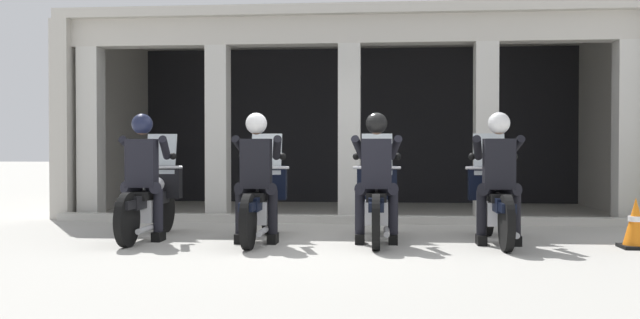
{
  "coord_description": "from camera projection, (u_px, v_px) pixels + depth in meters",
  "views": [
    {
      "loc": [
        0.79,
        -8.54,
        1.17
      ],
      "look_at": [
        0.0,
        0.19,
        1.01
      ],
      "focal_mm": 38.47,
      "sensor_mm": 36.0,
      "label": 1
    }
  ],
  "objects": [
    {
      "name": "motorcycle_center_right",
      "position": [
        377.0,
        201.0,
        8.55
      ],
      "size": [
        0.62,
        2.04,
        1.35
      ],
      "rotation": [
        0.0,
        0.0,
        0.05
      ],
      "color": "black",
      "rests_on": "ground"
    },
    {
      "name": "police_officer_far_right",
      "position": [
        499.0,
        166.0,
        8.16
      ],
      "size": [
        0.63,
        0.61,
        1.58
      ],
      "rotation": [
        0.0,
        0.0,
        0.13
      ],
      "color": "black",
      "rests_on": "ground"
    },
    {
      "name": "ground_plane",
      "position": [
        335.0,
        216.0,
        11.59
      ],
      "size": [
        80.0,
        80.0,
        0.0
      ],
      "primitive_type": "plane",
      "color": "#A8A59E"
    },
    {
      "name": "motorcycle_center_left",
      "position": [
        261.0,
        200.0,
        8.59
      ],
      "size": [
        0.62,
        2.04,
        1.35
      ],
      "rotation": [
        0.0,
        0.0,
        0.02
      ],
      "color": "black",
      "rests_on": "ground"
    },
    {
      "name": "police_officer_far_left",
      "position": [
        143.0,
        166.0,
        8.52
      ],
      "size": [
        0.63,
        0.61,
        1.58
      ],
      "rotation": [
        0.0,
        0.0,
        0.13
      ],
      "color": "black",
      "rests_on": "ground"
    },
    {
      "name": "motorcycle_far_right",
      "position": [
        495.0,
        201.0,
        8.45
      ],
      "size": [
        0.62,
        2.04,
        1.35
      ],
      "rotation": [
        0.0,
        0.0,
        0.13
      ],
      "color": "black",
      "rests_on": "ground"
    },
    {
      "name": "station_building",
      "position": [
        355.0,
        97.0,
        13.0
      ],
      "size": [
        9.67,
        4.17,
        3.41
      ],
      "color": "black",
      "rests_on": "ground"
    },
    {
      "name": "motorcycle_far_left",
      "position": [
        151.0,
        199.0,
        8.81
      ],
      "size": [
        0.62,
        2.04,
        1.35
      ],
      "rotation": [
        0.0,
        0.0,
        0.13
      ],
      "color": "black",
      "rests_on": "ground"
    },
    {
      "name": "police_officer_center_right",
      "position": [
        377.0,
        166.0,
        8.26
      ],
      "size": [
        0.63,
        0.61,
        1.58
      ],
      "rotation": [
        0.0,
        0.0,
        0.05
      ],
      "color": "black",
      "rests_on": "ground"
    },
    {
      "name": "police_officer_center_left",
      "position": [
        257.0,
        166.0,
        8.3
      ],
      "size": [
        0.63,
        0.61,
        1.58
      ],
      "rotation": [
        0.0,
        0.0,
        0.02
      ],
      "color": "black",
      "rests_on": "ground"
    },
    {
      "name": "traffic_cone_flank",
      "position": [
        636.0,
        223.0,
        7.9
      ],
      "size": [
        0.34,
        0.34,
        0.59
      ],
      "color": "black",
      "rests_on": "ground"
    },
    {
      "name": "kerb_strip",
      "position": [
        348.0,
        219.0,
        10.48
      ],
      "size": [
        9.17,
        0.24,
        0.12
      ],
      "primitive_type": "cube",
      "color": "#B7B5AD",
      "rests_on": "ground"
    }
  ]
}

